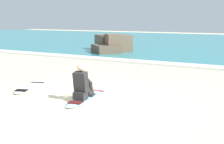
# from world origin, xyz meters

# --- Properties ---
(ground_plane) EXTENTS (80.00, 80.00, 0.00)m
(ground_plane) POSITION_xyz_m (0.00, 0.00, 0.00)
(ground_plane) COLOR beige
(breaking_foam) EXTENTS (80.00, 0.90, 0.11)m
(breaking_foam) POSITION_xyz_m (0.00, 7.40, 0.06)
(breaking_foam) COLOR white
(breaking_foam) RESTS_ON ground
(surfboard_main) EXTENTS (0.88, 2.34, 0.08)m
(surfboard_main) POSITION_xyz_m (-0.18, 0.69, 0.04)
(surfboard_main) COLOR #9ED1E5
(surfboard_main) RESTS_ON ground
(surfer_seated) EXTENTS (0.43, 0.74, 0.95)m
(surfer_seated) POSITION_xyz_m (-0.13, 0.38, 0.44)
(surfer_seated) COLOR #232326
(surfer_seated) RESTS_ON surfboard_main
(surfboard_spare_near) EXTENTS (1.13, 1.95, 0.08)m
(surfboard_spare_near) POSITION_xyz_m (-2.44, 0.81, 0.04)
(surfboard_spare_near) COLOR white
(surfboard_spare_near) RESTS_ON ground
(rock_outcrop_distant) EXTENTS (3.20, 3.39, 1.21)m
(rock_outcrop_distant) POSITION_xyz_m (-5.09, 10.60, 0.51)
(rock_outcrop_distant) COLOR brown
(rock_outcrop_distant) RESTS_ON ground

